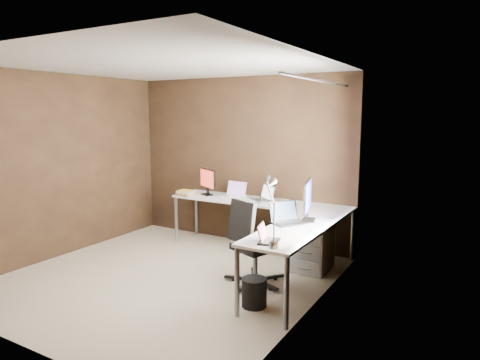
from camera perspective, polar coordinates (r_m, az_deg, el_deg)
name	(u,v)px	position (r m, az deg, el deg)	size (l,w,h in m)	color
room	(190,174)	(4.87, -6.67, 0.76)	(3.60, 3.60, 2.50)	#C1B196
desk	(267,214)	(5.54, 3.68, -4.52)	(2.65, 2.25, 0.73)	white
drawer_pedestal	(313,247)	(5.52, 9.68, -8.76)	(0.42, 0.50, 0.60)	white
monitor_left	(208,180)	(6.50, -4.35, -0.05)	(0.41, 0.24, 0.40)	black
monitor_right	(308,198)	(4.98, 9.01, -2.39)	(0.20, 0.56, 0.47)	black
laptop_white	(235,194)	(6.36, -0.73, -1.83)	(0.35, 0.26, 0.22)	white
laptop_silver	(264,197)	(6.09, 3.25, -2.32)	(0.41, 0.39, 0.23)	silver
laptop_black_big	(287,218)	(4.89, 6.24, -5.09)	(0.41, 0.45, 0.24)	black
laptop_black_small	(267,238)	(4.17, 3.57, -7.71)	(0.24, 0.30, 0.18)	black
book_stack	(186,193)	(6.52, -7.24, -1.73)	(0.28, 0.23, 0.08)	#8E6E4C
mouse_left	(189,195)	(6.49, -6.86, -1.95)	(0.09, 0.06, 0.03)	black
mouse_corner	(291,205)	(5.75, 6.75, -3.37)	(0.08, 0.05, 0.03)	black
desk_lamp	(271,202)	(3.98, 4.15, -2.97)	(0.20, 0.24, 0.66)	slate
office_chair	(253,259)	(5.01, 1.72, -10.53)	(0.56, 0.60, 1.00)	black
wastebasket	(254,292)	(4.52, 1.91, -14.74)	(0.26, 0.26, 0.30)	black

